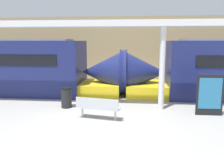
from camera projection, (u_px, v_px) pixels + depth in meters
ground_plane at (97, 128)px, 7.79m from camera, size 60.00×60.00×0.00m
station_wall at (116, 49)px, 17.40m from camera, size 56.00×0.20×5.00m
bench_near at (98, 106)px, 8.58m from camera, size 1.79×0.75×0.89m
trash_bin at (66, 97)px, 10.18m from camera, size 0.51×0.51×0.95m
poster_board at (210, 95)px, 9.03m from camera, size 1.07×0.07×1.71m
support_column_near at (162, 69)px, 9.72m from camera, size 0.26×0.26×3.71m
canopy_beam at (164, 23)px, 9.40m from camera, size 28.00×0.60×0.28m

